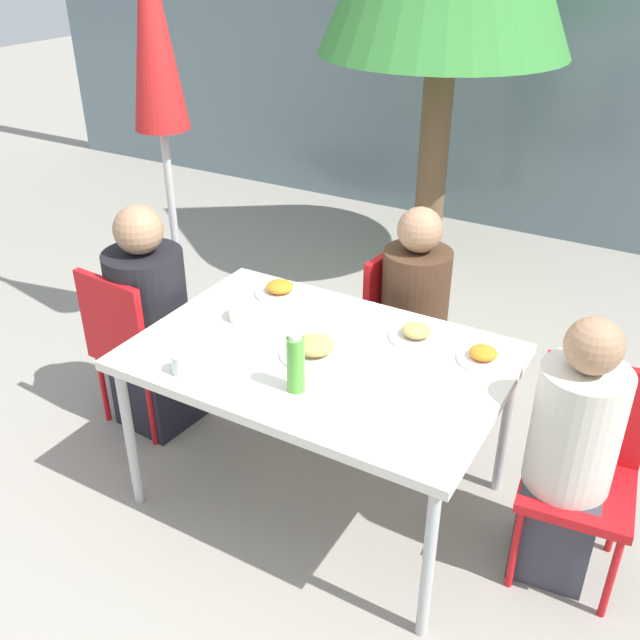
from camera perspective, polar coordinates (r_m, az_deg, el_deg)
ground_plane at (r=3.29m, az=0.00°, el=-13.72°), size 24.00×24.00×0.00m
building_facade at (r=5.84m, az=19.09°, el=20.58°), size 10.00×0.20×3.00m
dining_table at (r=2.86m, az=0.00°, el=-3.53°), size 1.46×0.99×0.74m
chair_left at (r=3.52m, az=-14.76°, el=-1.48°), size 0.43×0.43×0.85m
person_left at (r=3.51m, az=-13.34°, el=-0.58°), size 0.37×0.37×1.15m
chair_right at (r=2.88m, az=20.34°, el=-10.29°), size 0.44×0.44×0.85m
person_right at (r=2.79m, az=19.28°, el=-10.55°), size 0.31×0.31×1.12m
chair_far at (r=3.57m, az=6.72°, el=-0.17°), size 0.45×0.45×0.85m
person_far at (r=3.48m, az=7.47°, el=-0.32°), size 0.32×0.32×1.13m
closed_umbrella at (r=3.87m, az=-13.02°, el=19.86°), size 0.36×0.36×2.31m
plate_0 at (r=2.80m, az=-0.43°, el=-2.31°), size 0.28×0.28×0.08m
plate_1 at (r=2.94m, az=7.72°, el=-1.09°), size 0.22×0.22×0.06m
plate_2 at (r=2.84m, az=12.91°, el=-2.82°), size 0.20×0.20×0.06m
plate_3 at (r=3.27m, az=-3.22°, el=2.45°), size 0.23×0.23×0.06m
bottle at (r=2.56m, az=-1.96°, el=-3.50°), size 0.07×0.07×0.24m
drinking_cup at (r=2.74m, az=-10.97°, el=-3.43°), size 0.08×0.08×0.08m
salad_bowl at (r=3.08m, az=-6.01°, el=0.62°), size 0.14×0.14×0.06m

